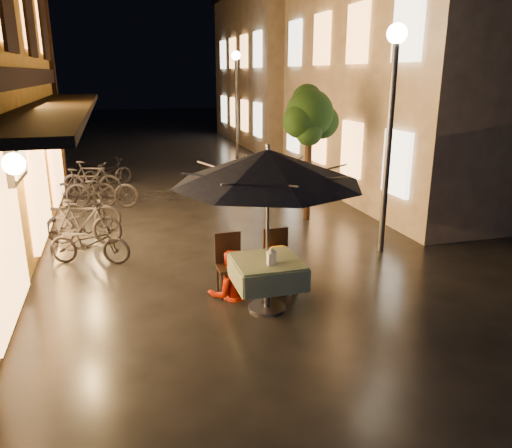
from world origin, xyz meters
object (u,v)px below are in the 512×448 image
object	(u,v)px
patio_umbrella	(268,167)
table_lantern	(271,255)
person_orange	(230,251)
streetlamp_near	(392,100)
bicycle_0	(89,243)
cafe_table	(267,272)
person_yellow	(279,247)

from	to	relation	value
patio_umbrella	table_lantern	xyz separation A→B (m)	(0.00, -0.19, -1.23)
person_orange	table_lantern	bearing A→B (deg)	119.86
streetlamp_near	bicycle_0	bearing A→B (deg)	171.36
person_orange	cafe_table	bearing A→B (deg)	127.07
cafe_table	table_lantern	distance (m)	0.38
cafe_table	patio_umbrella	distance (m)	1.56
cafe_table	person_yellow	xyz separation A→B (m)	(0.36, 0.54, 0.16)
person_yellow	bicycle_0	bearing A→B (deg)	-52.87
patio_umbrella	table_lantern	size ratio (longest dim) A/B	10.85
streetlamp_near	person_yellow	xyz separation A→B (m)	(-2.57, -1.30, -2.17)
bicycle_0	cafe_table	bearing A→B (deg)	-116.88
patio_umbrella	cafe_table	bearing A→B (deg)	63.43
streetlamp_near	person_yellow	bearing A→B (deg)	-153.29
streetlamp_near	cafe_table	distance (m)	4.17
person_yellow	patio_umbrella	bearing A→B (deg)	39.64
cafe_table	patio_umbrella	size ratio (longest dim) A/B	0.37
streetlamp_near	cafe_table	xyz separation A→B (m)	(-2.93, -1.83, -2.33)
table_lantern	person_orange	distance (m)	0.90
person_orange	bicycle_0	distance (m)	3.03
person_yellow	bicycle_0	xyz separation A→B (m)	(-2.95, 2.14, -0.35)
patio_umbrella	person_yellow	bearing A→B (deg)	56.60
person_yellow	bicycle_0	size ratio (longest dim) A/B	1.00
person_orange	person_yellow	world-z (taller)	person_yellow
cafe_table	bicycle_0	world-z (taller)	bicycle_0
cafe_table	person_orange	distance (m)	0.74
cafe_table	bicycle_0	bearing A→B (deg)	134.11
person_yellow	table_lantern	bearing A→B (deg)	47.08
cafe_table	person_orange	world-z (taller)	person_orange
person_orange	patio_umbrella	bearing A→B (deg)	127.07
person_yellow	bicycle_0	distance (m)	3.66
patio_umbrella	bicycle_0	bearing A→B (deg)	134.11
patio_umbrella	table_lantern	distance (m)	1.25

